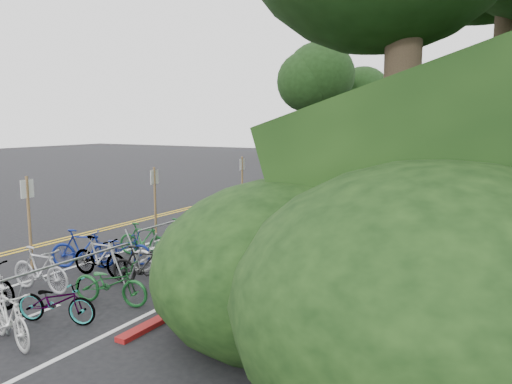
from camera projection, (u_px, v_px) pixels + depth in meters
ground at (19, 271)px, 13.70m from camera, size 120.00×120.00×0.00m
road_markings at (233, 214)px, 22.12m from camera, size 7.47×80.00×0.01m
red_curb at (357, 217)px, 21.31m from camera, size 0.25×28.00×0.10m
bike_rack_front at (73, 272)px, 10.85m from camera, size 1.11×3.39×1.11m
bike_racks_rest at (308, 191)px, 23.37m from camera, size 1.14×23.00×1.17m
signpost_near at (29, 216)px, 13.70m from camera, size 0.08×0.40×2.60m
signposts_rest at (272, 174)px, 25.31m from camera, size 0.08×18.40×2.50m
bike_front at (83, 249)px, 13.91m from camera, size 1.26×1.89×1.11m
bike_valet at (140, 255)px, 13.49m from camera, size 3.39×11.32×1.09m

